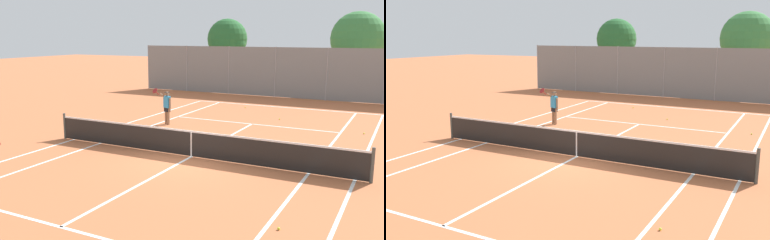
% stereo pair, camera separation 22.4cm
% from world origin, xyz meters
% --- Properties ---
extents(ground_plane, '(120.00, 120.00, 0.00)m').
position_xyz_m(ground_plane, '(0.00, 0.00, 0.00)').
color(ground_plane, '#BC663D').
extents(court_line_markings, '(11.10, 23.90, 0.01)m').
position_xyz_m(court_line_markings, '(0.00, 0.00, 0.00)').
color(court_line_markings, white).
rests_on(court_line_markings, ground).
extents(tennis_net, '(12.00, 0.10, 1.07)m').
position_xyz_m(tennis_net, '(0.00, 0.00, 0.51)').
color(tennis_net, '#474C47').
rests_on(tennis_net, ground).
extents(player_far_left, '(0.84, 0.69, 1.77)m').
position_xyz_m(player_far_left, '(-3.64, 4.44, 0.93)').
color(player_far_left, '#936B4C').
rests_on(player_far_left, ground).
extents(loose_tennis_ball_0, '(0.07, 0.07, 0.07)m').
position_xyz_m(loose_tennis_ball_0, '(4.42, -4.27, 0.03)').
color(loose_tennis_ball_0, '#D1DB33').
rests_on(loose_tennis_ball_0, ground).
extents(loose_tennis_ball_1, '(0.07, 0.07, 0.07)m').
position_xyz_m(loose_tennis_ball_1, '(-4.94, 3.42, 0.03)').
color(loose_tennis_ball_1, '#D1DB33').
rests_on(loose_tennis_ball_1, ground).
extents(loose_tennis_ball_2, '(0.07, 0.07, 0.07)m').
position_xyz_m(loose_tennis_ball_2, '(4.39, 2.29, 0.03)').
color(loose_tennis_ball_2, '#D1DB33').
rests_on(loose_tennis_ball_2, ground).
extents(loose_tennis_ball_3, '(0.07, 0.07, 0.07)m').
position_xyz_m(loose_tennis_ball_3, '(5.08, 6.61, 0.03)').
color(loose_tennis_ball_3, '#D1DB33').
rests_on(loose_tennis_ball_3, ground).
extents(loose_tennis_ball_4, '(0.07, 0.07, 0.07)m').
position_xyz_m(loose_tennis_ball_4, '(0.88, 8.11, 0.03)').
color(loose_tennis_ball_4, '#D1DB33').
rests_on(loose_tennis_ball_4, ground).
extents(loose_tennis_ball_5, '(0.07, 0.07, 0.07)m').
position_xyz_m(loose_tennis_ball_5, '(-1.93, 10.63, 0.03)').
color(loose_tennis_ball_5, '#D1DB33').
rests_on(loose_tennis_ball_5, ground).
extents(back_fence, '(24.33, 0.08, 3.46)m').
position_xyz_m(back_fence, '(0.00, 15.89, 1.73)').
color(back_fence, gray).
rests_on(back_fence, ground).
extents(tree_behind_left, '(3.21, 3.21, 5.54)m').
position_xyz_m(tree_behind_left, '(-6.68, 19.31, 3.83)').
color(tree_behind_left, brown).
rests_on(tree_behind_left, ground).
extents(tree_behind_right, '(3.81, 3.81, 5.92)m').
position_xyz_m(tree_behind_right, '(2.94, 19.85, 3.91)').
color(tree_behind_right, brown).
rests_on(tree_behind_right, ground).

